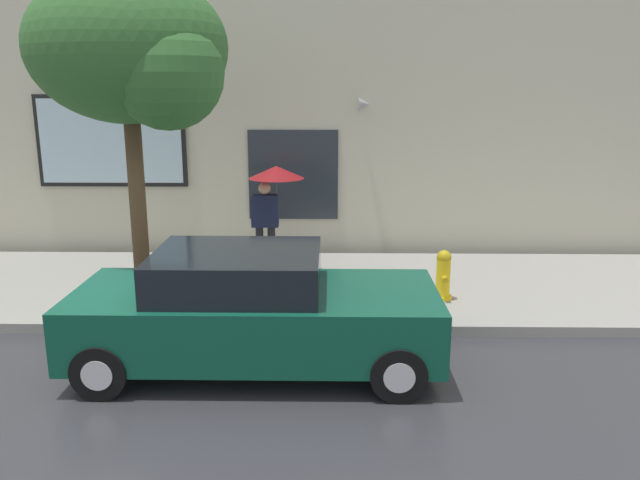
{
  "coord_description": "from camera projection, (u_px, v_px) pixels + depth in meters",
  "views": [
    {
      "loc": [
        2.31,
        -7.32,
        3.42
      ],
      "look_at": [
        2.16,
        1.8,
        1.2
      ],
      "focal_mm": 35.36,
      "sensor_mm": 36.0,
      "label": 1
    }
  ],
  "objects": [
    {
      "name": "pedestrian_with_umbrella",
      "position": [
        273.0,
        188.0,
        11.19
      ],
      "size": [
        0.99,
        0.99,
        1.92
      ],
      "color": "black",
      "rests_on": "sidewalk"
    },
    {
      "name": "fire_hydrant",
      "position": [
        443.0,
        275.0,
        9.9
      ],
      "size": [
        0.3,
        0.44,
        0.8
      ],
      "color": "yellow",
      "rests_on": "sidewalk"
    },
    {
      "name": "ground_plane",
      "position": [
        147.0,
        365.0,
        7.96
      ],
      "size": [
        60.0,
        60.0,
        0.0
      ],
      "primitive_type": "plane",
      "color": "#333338"
    },
    {
      "name": "parked_car",
      "position": [
        253.0,
        311.0,
        7.75
      ],
      "size": [
        4.44,
        1.94,
        1.49
      ],
      "color": "#0F4C38",
      "rests_on": "ground"
    },
    {
      "name": "sidewalk",
      "position": [
        196.0,
        286.0,
        10.86
      ],
      "size": [
        20.0,
        4.0,
        0.15
      ],
      "primitive_type": "cube",
      "color": "gray",
      "rests_on": "ground"
    },
    {
      "name": "street_tree",
      "position": [
        135.0,
        54.0,
        8.73
      ],
      "size": [
        2.82,
        2.4,
        4.87
      ],
      "color": "#4C3823",
      "rests_on": "sidewalk"
    },
    {
      "name": "building_facade",
      "position": [
        214.0,
        84.0,
        12.48
      ],
      "size": [
        20.0,
        0.67,
        7.0
      ],
      "color": "beige",
      "rests_on": "ground"
    }
  ]
}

